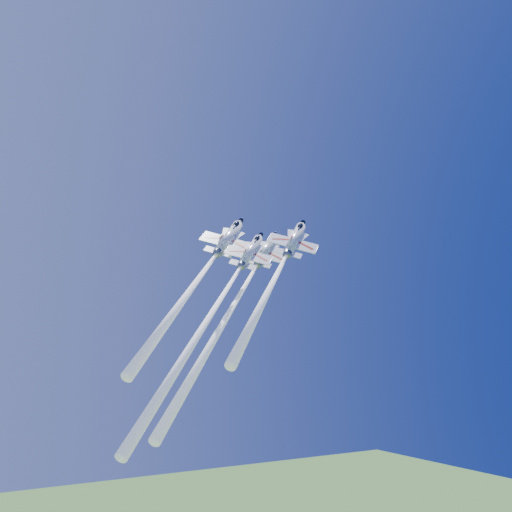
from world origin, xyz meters
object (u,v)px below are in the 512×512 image
jet_left (200,276)px  jet_right (277,274)px  jet_lead (234,305)px  jet_slot (214,309)px

jet_left → jet_right: (12.48, -6.33, 0.43)m
jet_left → jet_right: bearing=11.3°
jet_lead → jet_slot: jet_lead is taller
jet_left → jet_slot: (-1.55, -9.08, -6.58)m
jet_slot → jet_right: bearing=49.3°
jet_left → jet_slot: jet_left is taller
jet_right → jet_slot: bearing=-130.7°
jet_left → jet_slot: 11.32m
jet_lead → jet_left: 8.37m
jet_lead → jet_right: size_ratio=1.29×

